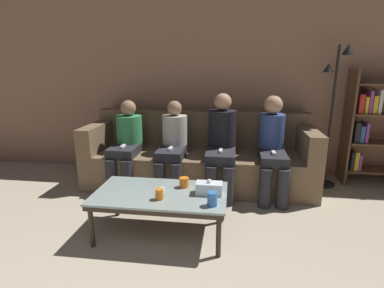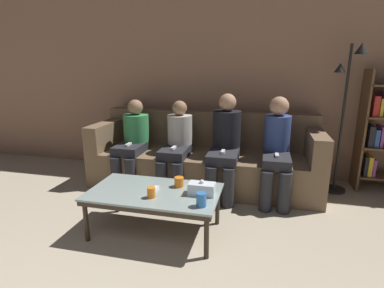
{
  "view_description": "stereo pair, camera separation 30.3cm",
  "coord_description": "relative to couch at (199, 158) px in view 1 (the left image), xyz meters",
  "views": [
    {
      "loc": [
        0.4,
        0.02,
        1.44
      ],
      "look_at": [
        0.0,
        2.93,
        0.68
      ],
      "focal_mm": 28.0,
      "sensor_mm": 36.0,
      "label": 1
    },
    {
      "loc": [
        0.69,
        0.07,
        1.44
      ],
      "look_at": [
        0.0,
        2.93,
        0.68
      ],
      "focal_mm": 28.0,
      "sensor_mm": 36.0,
      "label": 2
    }
  ],
  "objects": [
    {
      "name": "wall_back",
      "position": [
        0.0,
        0.51,
        0.98
      ],
      "size": [
        12.0,
        0.06,
        2.6
      ],
      "color": "#9E755B",
      "rests_on": "ground_plane"
    },
    {
      "name": "couch",
      "position": [
        0.0,
        0.0,
        0.0
      ],
      "size": [
        2.72,
        0.89,
        0.88
      ],
      "color": "brown",
      "rests_on": "ground_plane"
    },
    {
      "name": "coffee_table",
      "position": [
        -0.19,
        -1.25,
        0.04
      ],
      "size": [
        1.13,
        0.64,
        0.4
      ],
      "color": "#8C9E99",
      "rests_on": "ground_plane"
    },
    {
      "name": "cup_near_left",
      "position": [
        -0.01,
        -1.11,
        0.12
      ],
      "size": [
        0.08,
        0.08,
        0.09
      ],
      "color": "orange",
      "rests_on": "coffee_table"
    },
    {
      "name": "cup_near_right",
      "position": [
        0.26,
        -1.44,
        0.13
      ],
      "size": [
        0.08,
        0.08,
        0.11
      ],
      "color": "#3372BF",
      "rests_on": "coffee_table"
    },
    {
      "name": "cup_far_center",
      "position": [
        -0.17,
        -1.38,
        0.12
      ],
      "size": [
        0.07,
        0.07,
        0.09
      ],
      "color": "orange",
      "rests_on": "coffee_table"
    },
    {
      "name": "tissue_box",
      "position": [
        0.22,
        -1.22,
        0.13
      ],
      "size": [
        0.22,
        0.12,
        0.13
      ],
      "color": "silver",
      "rests_on": "coffee_table"
    },
    {
      "name": "game_remote",
      "position": [
        -0.19,
        -1.25,
        0.09
      ],
      "size": [
        0.04,
        0.15,
        0.02
      ],
      "color": "white",
      "rests_on": "coffee_table"
    },
    {
      "name": "bookshelf",
      "position": [
        2.12,
        0.28,
        0.4
      ],
      "size": [
        0.83,
        0.32,
        1.41
      ],
      "color": "brown",
      "rests_on": "ground_plane"
    },
    {
      "name": "standing_lamp",
      "position": [
        1.57,
        0.14,
        0.71
      ],
      "size": [
        0.31,
        0.26,
        1.68
      ],
      "color": "black",
      "rests_on": "ground_plane"
    },
    {
      "name": "seated_person_left_end",
      "position": [
        -0.85,
        -0.23,
        0.24
      ],
      "size": [
        0.31,
        0.63,
        1.05
      ],
      "color": "#28282D",
      "rests_on": "ground_plane"
    },
    {
      "name": "seated_person_mid_left",
      "position": [
        -0.28,
        -0.24,
        0.23
      ],
      "size": [
        0.31,
        0.66,
        1.05
      ],
      "color": "#28282D",
      "rests_on": "ground_plane"
    },
    {
      "name": "seated_person_mid_right",
      "position": [
        0.28,
        -0.23,
        0.29
      ],
      "size": [
        0.32,
        0.71,
        1.14
      ],
      "color": "#28282D",
      "rests_on": "ground_plane"
    },
    {
      "name": "seated_person_right_end",
      "position": [
        0.85,
        -0.25,
        0.27
      ],
      "size": [
        0.31,
        0.69,
        1.12
      ],
      "color": "#28282D",
      "rests_on": "ground_plane"
    }
  ]
}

